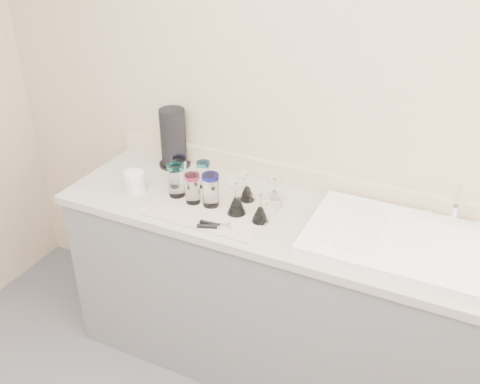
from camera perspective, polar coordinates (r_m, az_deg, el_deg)
The scene contains 16 objects.
room_envelope at distance 1.15m, azimuth -16.87°, elevation -3.39°, with size 3.54×3.50×2.52m.
counter_unit at distance 2.64m, azimuth 4.08°, elevation -10.77°, with size 2.06×0.62×0.90m.
sink_unit at distance 2.27m, azimuth 17.63°, elevation -5.15°, with size 0.82×0.50×0.22m.
dish_towel at distance 2.44m, azimuth -2.83°, elevation -1.39°, with size 0.55×0.42×0.01m, color beige.
tumbler_teal at distance 2.59m, azimuth -6.47°, elevation 2.36°, with size 0.07×0.07×0.14m.
tumbler_cyan at distance 2.56m, azimuth -3.92°, elevation 1.93°, with size 0.07×0.07×0.13m.
tumbler_magenta at distance 2.49m, azimuth -6.81°, elevation 1.26°, with size 0.08×0.08×0.16m.
tumbler_blue at distance 2.43m, azimuth -5.08°, elevation 0.39°, with size 0.07×0.07×0.14m.
tumbler_lavender at distance 2.40m, azimuth -3.14°, elevation 0.24°, with size 0.08×0.08×0.16m.
goblet_back_left at distance 2.45m, azimuth 0.76°, elevation 0.07°, with size 0.07×0.07×0.13m.
goblet_back_right at distance 2.42m, azimuth 3.65°, elevation -0.40°, with size 0.07×0.07×0.13m.
goblet_front_left at distance 2.35m, azimuth -0.37°, elevation -1.16°, with size 0.09×0.09×0.15m.
goblet_front_right at distance 2.29m, azimuth 2.17°, elevation -2.15°, with size 0.07×0.07×0.13m.
can_opener at distance 2.27m, azimuth -2.72°, elevation -3.60°, with size 0.14×0.07×0.02m.
white_mug at distance 2.59m, azimuth -11.21°, elevation 1.10°, with size 0.14×0.12×0.10m.
paper_towel_roll at distance 2.76m, azimuth -7.13°, elevation 5.68°, with size 0.16×0.16×0.31m.
Camera 1 is at (0.70, -0.69, 2.16)m, focal length 40.00 mm.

